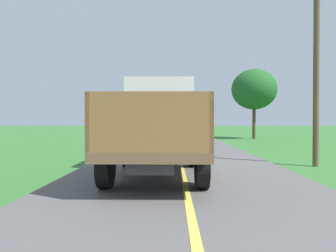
% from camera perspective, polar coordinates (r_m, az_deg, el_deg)
% --- Properties ---
extents(banana_truck_near, '(2.38, 5.82, 2.80)m').
position_cam_1_polar(banana_truck_near, '(9.55, -1.71, 0.40)').
color(banana_truck_near, '#2D2D30').
rests_on(banana_truck_near, road_surface).
extents(utility_pole_roadside, '(1.82, 0.20, 6.24)m').
position_cam_1_polar(utility_pole_roadside, '(12.21, 24.73, 9.42)').
color(utility_pole_roadside, brown).
rests_on(utility_pole_roadside, ground).
extents(roadside_tree_mid_right, '(3.88, 3.88, 6.03)m').
position_cam_1_polar(roadside_tree_mid_right, '(29.03, 14.98, 6.26)').
color(roadside_tree_mid_right, '#4C3823').
rests_on(roadside_tree_mid_right, ground).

